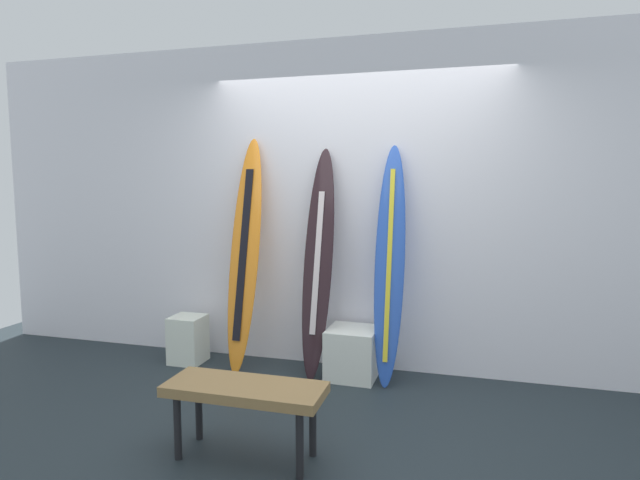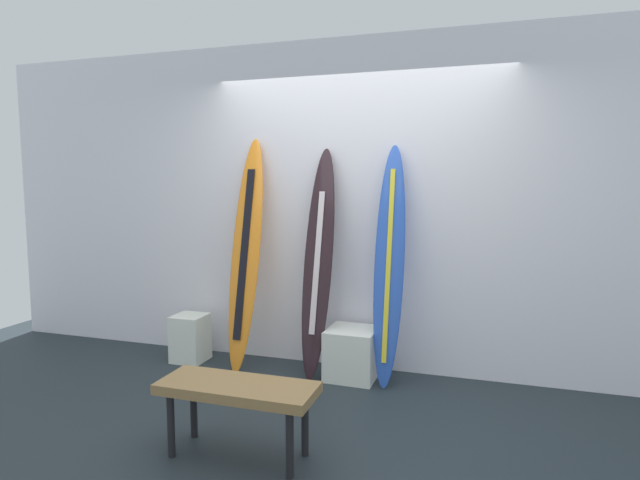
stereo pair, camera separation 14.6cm
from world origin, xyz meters
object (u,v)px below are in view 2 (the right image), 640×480
object	(u,v)px
surfboard_charcoal	(318,264)
display_block_left	(352,353)
surfboard_cobalt	(389,265)
surfboard_sunset	(246,253)
display_block_center	(190,338)
bench	(238,393)

from	to	relation	value
surfboard_charcoal	display_block_left	xyz separation A→B (m)	(0.29, -0.00, -0.73)
surfboard_charcoal	surfboard_cobalt	distance (m)	0.59
surfboard_sunset	surfboard_cobalt	world-z (taller)	surfboard_sunset
display_block_left	display_block_center	world-z (taller)	display_block_center
display_block_left	display_block_center	bearing A→B (deg)	-178.41
display_block_left	display_block_center	distance (m)	1.49
display_block_left	display_block_center	size ratio (longest dim) A/B	0.98
surfboard_charcoal	surfboard_cobalt	size ratio (longest dim) A/B	0.99
display_block_center	bench	size ratio (longest dim) A/B	0.45
surfboard_cobalt	bench	distance (m)	1.66
surfboard_charcoal	surfboard_sunset	bearing A→B (deg)	-178.87
surfboard_cobalt	display_block_center	world-z (taller)	surfboard_cobalt
display_block_center	surfboard_sunset	bearing A→B (deg)	3.49
surfboard_sunset	surfboard_cobalt	distance (m)	1.24
display_block_center	bench	bearing A→B (deg)	-49.72
surfboard_sunset	surfboard_cobalt	bearing A→B (deg)	0.97
display_block_center	display_block_left	bearing A→B (deg)	1.59
surfboard_sunset	surfboard_charcoal	bearing A→B (deg)	1.13
surfboard_charcoal	display_block_left	bearing A→B (deg)	-0.94
surfboard_sunset	surfboard_charcoal	size ratio (longest dim) A/B	1.05
surfboard_sunset	display_block_left	size ratio (longest dim) A/B	4.85
display_block_left	bench	size ratio (longest dim) A/B	0.44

